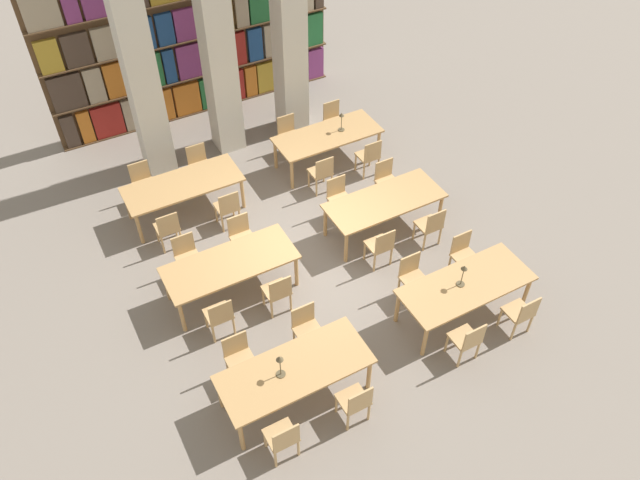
{
  "coord_description": "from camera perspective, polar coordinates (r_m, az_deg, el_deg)",
  "views": [
    {
      "loc": [
        -3.75,
        -7.08,
        8.51
      ],
      "look_at": [
        0.0,
        -0.24,
        0.69
      ],
      "focal_mm": 35.0,
      "sensor_mm": 36.0,
      "label": 1
    }
  ],
  "objects": [
    {
      "name": "chair_22",
      "position": [
        13.26,
        4.52,
        7.7
      ],
      "size": [
        0.42,
        0.4,
        0.89
      ],
      "color": "tan",
      "rests_on": "ground_plane"
    },
    {
      "name": "chair_0",
      "position": [
        9.04,
        -3.41,
        -17.6
      ],
      "size": [
        0.42,
        0.4,
        0.89
      ],
      "color": "tan",
      "rests_on": "ground_plane"
    },
    {
      "name": "chair_2",
      "position": [
        9.31,
        3.26,
        -14.53
      ],
      "size": [
        0.42,
        0.4,
        0.89
      ],
      "color": "tan",
      "rests_on": "ground_plane"
    },
    {
      "name": "chair_21",
      "position": [
        13.86,
        -2.9,
        9.66
      ],
      "size": [
        0.42,
        0.4,
        0.89
      ],
      "rotation": [
        0.0,
        0.0,
        3.14
      ],
      "color": "tan",
      "rests_on": "ground_plane"
    },
    {
      "name": "chair_6",
      "position": [
        10.73,
        17.91,
        -6.35
      ],
      "size": [
        0.42,
        0.4,
        0.89
      ],
      "color": "tan",
      "rests_on": "ground_plane"
    },
    {
      "name": "pillar_right",
      "position": [
        13.54,
        -2.95,
        21.02
      ],
      "size": [
        0.59,
        0.59,
        6.0
      ],
      "color": "beige",
      "rests_on": "ground_plane"
    },
    {
      "name": "chair_12",
      "position": [
        11.28,
        5.57,
        -0.5
      ],
      "size": [
        0.42,
        0.4,
        0.89
      ],
      "color": "tan",
      "rests_on": "ground_plane"
    },
    {
      "name": "bookshelf_bank",
      "position": [
        14.55,
        -12.07,
        20.53
      ],
      "size": [
        6.71,
        0.35,
        5.5
      ],
      "color": "brown",
      "rests_on": "ground_plane"
    },
    {
      "name": "chair_20",
      "position": [
        12.79,
        0.16,
        6.23
      ],
      "size": [
        0.42,
        0.4,
        0.89
      ],
      "color": "tan",
      "rests_on": "ground_plane"
    },
    {
      "name": "reading_table_3",
      "position": [
        11.82,
        5.92,
        3.4
      ],
      "size": [
        2.28,
        0.94,
        0.76
      ],
      "color": "tan",
      "rests_on": "ground_plane"
    },
    {
      "name": "pillar_center",
      "position": [
        12.98,
        -9.72,
        19.37
      ],
      "size": [
        0.59,
        0.59,
        6.0
      ],
      "color": "beige",
      "rests_on": "ground_plane"
    },
    {
      "name": "chair_9",
      "position": [
        11.3,
        -12.05,
        -1.44
      ],
      "size": [
        0.42,
        0.4,
        0.89
      ],
      "rotation": [
        0.0,
        0.0,
        3.14
      ],
      "color": "tan",
      "rests_on": "ground_plane"
    },
    {
      "name": "chair_13",
      "position": [
        12.2,
        1.74,
        3.95
      ],
      "size": [
        0.42,
        0.4,
        0.89
      ],
      "rotation": [
        0.0,
        0.0,
        3.14
      ],
      "color": "tan",
      "rests_on": "ground_plane"
    },
    {
      "name": "chair_14",
      "position": [
        11.79,
        10.07,
        1.35
      ],
      "size": [
        0.42,
        0.4,
        0.89
      ],
      "color": "tan",
      "rests_on": "ground_plane"
    },
    {
      "name": "chair_8",
      "position": [
        10.31,
        -9.18,
        -6.8
      ],
      "size": [
        0.42,
        0.4,
        0.89
      ],
      "color": "tan",
      "rests_on": "ground_plane"
    },
    {
      "name": "chair_15",
      "position": [
        12.67,
        6.08,
        5.5
      ],
      "size": [
        0.42,
        0.4,
        0.89
      ],
      "rotation": [
        0.0,
        0.0,
        3.14
      ],
      "color": "tan",
      "rests_on": "ground_plane"
    },
    {
      "name": "chair_11",
      "position": [
        11.49,
        -7.17,
        0.37
      ],
      "size": [
        0.42,
        0.4,
        0.89
      ],
      "rotation": [
        0.0,
        0.0,
        3.14
      ],
      "color": "tan",
      "rests_on": "ground_plane"
    },
    {
      "name": "chair_16",
      "position": [
        11.9,
        -13.75,
        1.09
      ],
      "size": [
        0.42,
        0.4,
        0.89
      ],
      "color": "tan",
      "rests_on": "ground_plane"
    },
    {
      "name": "chair_18",
      "position": [
        12.11,
        -8.44,
        3.01
      ],
      "size": [
        0.42,
        0.4,
        0.89
      ],
      "color": "tan",
      "rests_on": "ground_plane"
    },
    {
      "name": "pillar_left",
      "position": [
        12.61,
        -16.83,
        17.33
      ],
      "size": [
        0.59,
        0.59,
        6.0
      ],
      "color": "beige",
      "rests_on": "ground_plane"
    },
    {
      "name": "desk_lamp_1",
      "position": [
        10.28,
        12.97,
        -2.89
      ],
      "size": [
        0.14,
        0.14,
        0.44
      ],
      "color": "brown",
      "rests_on": "reading_table_1"
    },
    {
      "name": "chair_10",
      "position": [
        10.53,
        -3.88,
        -4.7
      ],
      "size": [
        0.42,
        0.4,
        0.89
      ],
      "color": "tan",
      "rests_on": "ground_plane"
    },
    {
      "name": "chair_17",
      "position": [
        13.04,
        -15.88,
        5.13
      ],
      "size": [
        0.42,
        0.4,
        0.89
      ],
      "rotation": [
        0.0,
        0.0,
        3.14
      ],
      "color": "tan",
      "rests_on": "ground_plane"
    },
    {
      "name": "reading_table_4",
      "position": [
        12.42,
        -12.42,
        4.82
      ],
      "size": [
        2.28,
        0.94,
        0.76
      ],
      "color": "tan",
      "rests_on": "ground_plane"
    },
    {
      "name": "chair_7",
      "position": [
        11.37,
        12.98,
        -1.25
      ],
      "size": [
        0.42,
        0.4,
        0.89
      ],
      "rotation": [
        0.0,
        0.0,
        3.14
      ],
      "color": "tan",
      "rests_on": "ground_plane"
    },
    {
      "name": "chair_5",
      "position": [
        10.84,
        8.44,
        -3.29
      ],
      "size": [
        0.42,
        0.4,
        0.89
      ],
      "rotation": [
        0.0,
        0.0,
        3.14
      ],
      "color": "tan",
      "rests_on": "ground_plane"
    },
    {
      "name": "chair_4",
      "position": [
        10.16,
        13.33,
        -8.83
      ],
      "size": [
        0.42,
        0.4,
        0.89
      ],
      "color": "tan",
      "rests_on": "ground_plane"
    },
    {
      "name": "chair_1",
      "position": [
        9.78,
        -7.4,
        -10.58
      ],
      "size": [
        0.42,
        0.4,
        0.89
      ],
      "rotation": [
        0.0,
        0.0,
        3.14
      ],
      "color": "tan",
      "rests_on": "ground_plane"
    },
    {
      "name": "desk_lamp_2",
      "position": [
        13.33,
        1.99,
        11.02
      ],
      "size": [
        0.14,
        0.14,
        0.43
      ],
      "color": "brown",
      "rests_on": "reading_table_5"
    },
    {
      "name": "chair_23",
      "position": [
        14.3,
        1.26,
        10.94
      ],
      "size": [
        0.42,
        0.4,
        0.89
      ],
      "rotation": [
        0.0,
        0.0,
        3.14
      ],
      "color": "tan",
      "rests_on": "ground_plane"
    },
    {
      "name": "chair_19",
      "position": [
        13.23,
        -10.97,
        6.83
      ],
      "size": [
        0.42,
        0.4,
        0.89
      ],
      "rotation": [
        0.0,
        0.0,
        3.14
      ],
      "color": "tan",
      "rests_on": "ground_plane"
    },
    {
      "name": "reading_table_5",
      "position": [
        13.4,
        0.69,
        9.4
      ],
      "size": [
        2.28,
        0.94,
        0.76
      ],
      "color": "tan",
      "rests_on": "ground_plane"
    },
    {
      "name": "reading_table_2",
      "position": [
        10.73,
        -8.21,
        -2.29
      ],
      "size": [
        2.28,
        0.94,
        0.76
      ],
      "color": "tan",
      "rests_on": "ground_plane"
    },
    {
      "name": "chair_3",
      "position": [
        10.03,
        -1.23,
        -8.01
      ],
      "size": [
        0.42,
        0.4,
        0.89
      ],
      "rotation": [
        0.0,
        0.0,
        3.14
      ],
      "color": "tan",
      "rests_on": "ground_plane"
    },
    {
      "name": "reading_table_1",
      "position": [
        10.58,
        13.19,
        -4.18
      ],
      "size": [
        2.28,
        0.94,
        0.76
      ],
      "color": "tan",
      "rests_on": "ground_plane"
    },
    {
      "name": "desk_lamp_0",
      "position": [
        8.98,
        -3.68,
        -11.15
      ],
      "size": [
        0.14,
        0.14,
        0.44
      ],
      "color": "brown",
      "rests_on": "reading_table_0"
    },
    {
      "name": "reading_table_0",
      "position": [
        9.33,
        -2.31,
        -11.9
      ],
      "size": [
        2.28,
        0.94,
        0.76
      ],
      "color": "tan",
      "rests_on": "ground_plane"
    },
    {
      "name": "ground_plane",
      "position": [
        11.68,
        -0.57,
        -1.65
      ],
      "size": [
        40.0,
        40.0,
        0.0
      ],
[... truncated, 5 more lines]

